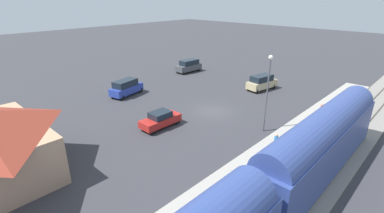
{
  "coord_description": "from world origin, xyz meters",
  "views": [
    {
      "loc": [
        -19.75,
        24.63,
        13.13
      ],
      "look_at": [
        1.17,
        2.41,
        1.0
      ],
      "focal_mm": 26.27,
      "sensor_mm": 36.0,
      "label": 1
    }
  ],
  "objects_px": {
    "sedan_red": "(160,119)",
    "suv_tan": "(262,82)",
    "suv_charcoal": "(189,66)",
    "pedestrian_on_platform": "(276,142)",
    "pedestrian_waiting_far": "(322,110)",
    "light_pole_near_platform": "(268,85)",
    "suv_blue": "(126,87)"
  },
  "relations": [
    {
      "from": "suv_charcoal",
      "to": "suv_blue",
      "type": "bearing_deg",
      "value": 99.53
    },
    {
      "from": "pedestrian_on_platform",
      "to": "light_pole_near_platform",
      "type": "relative_size",
      "value": 0.22
    },
    {
      "from": "pedestrian_waiting_far",
      "to": "suv_charcoal",
      "type": "xyz_separation_m",
      "value": [
        25.65,
        -5.32,
        -0.13
      ]
    },
    {
      "from": "suv_charcoal",
      "to": "light_pole_near_platform",
      "type": "xyz_separation_m",
      "value": [
        -22.35,
        12.08,
        3.82
      ]
    },
    {
      "from": "pedestrian_on_platform",
      "to": "suv_tan",
      "type": "distance_m",
      "value": 18.62
    },
    {
      "from": "pedestrian_waiting_far",
      "to": "suv_blue",
      "type": "height_order",
      "value": "suv_blue"
    },
    {
      "from": "sedan_red",
      "to": "suv_tan",
      "type": "xyz_separation_m",
      "value": [
        -1.22,
        -18.7,
        0.27
      ]
    },
    {
      "from": "sedan_red",
      "to": "suv_blue",
      "type": "xyz_separation_m",
      "value": [
        11.28,
        -3.44,
        0.27
      ]
    },
    {
      "from": "sedan_red",
      "to": "pedestrian_waiting_far",
      "type": "bearing_deg",
      "value": -131.31
    },
    {
      "from": "sedan_red",
      "to": "suv_blue",
      "type": "relative_size",
      "value": 0.87
    },
    {
      "from": "pedestrian_on_platform",
      "to": "suv_charcoal",
      "type": "relative_size",
      "value": 0.34
    },
    {
      "from": "suv_blue",
      "to": "light_pole_near_platform",
      "type": "xyz_separation_m",
      "value": [
        -19.78,
        -3.23,
        3.82
      ]
    },
    {
      "from": "pedestrian_on_platform",
      "to": "sedan_red",
      "type": "distance_m",
      "value": 12.05
    },
    {
      "from": "sedan_red",
      "to": "suv_charcoal",
      "type": "distance_m",
      "value": 23.31
    },
    {
      "from": "pedestrian_waiting_far",
      "to": "suv_tan",
      "type": "height_order",
      "value": "suv_tan"
    },
    {
      "from": "sedan_red",
      "to": "suv_tan",
      "type": "bearing_deg",
      "value": -93.72
    },
    {
      "from": "suv_tan",
      "to": "suv_blue",
      "type": "distance_m",
      "value": 19.72
    },
    {
      "from": "pedestrian_on_platform",
      "to": "light_pole_near_platform",
      "type": "height_order",
      "value": "light_pole_near_platform"
    },
    {
      "from": "light_pole_near_platform",
      "to": "suv_tan",
      "type": "bearing_deg",
      "value": -58.81
    },
    {
      "from": "pedestrian_on_platform",
      "to": "suv_tan",
      "type": "bearing_deg",
      "value": -56.12
    },
    {
      "from": "suv_charcoal",
      "to": "suv_blue",
      "type": "relative_size",
      "value": 0.96
    },
    {
      "from": "suv_charcoal",
      "to": "light_pole_near_platform",
      "type": "bearing_deg",
      "value": 151.61
    },
    {
      "from": "sedan_red",
      "to": "suv_tan",
      "type": "height_order",
      "value": "suv_tan"
    },
    {
      "from": "pedestrian_waiting_far",
      "to": "light_pole_near_platform",
      "type": "relative_size",
      "value": 0.22
    },
    {
      "from": "pedestrian_on_platform",
      "to": "suv_tan",
      "type": "height_order",
      "value": "suv_tan"
    },
    {
      "from": "sedan_red",
      "to": "suv_charcoal",
      "type": "relative_size",
      "value": 0.9
    },
    {
      "from": "pedestrian_on_platform",
      "to": "suv_charcoal",
      "type": "xyz_separation_m",
      "value": [
        25.44,
        -15.51,
        -0.13
      ]
    },
    {
      "from": "suv_charcoal",
      "to": "suv_tan",
      "type": "bearing_deg",
      "value": 179.8
    },
    {
      "from": "pedestrian_on_platform",
      "to": "pedestrian_waiting_far",
      "type": "relative_size",
      "value": 1.0
    },
    {
      "from": "pedestrian_on_platform",
      "to": "sedan_red",
      "type": "height_order",
      "value": "pedestrian_on_platform"
    },
    {
      "from": "pedestrian_on_platform",
      "to": "suv_blue",
      "type": "relative_size",
      "value": 0.33
    },
    {
      "from": "pedestrian_on_platform",
      "to": "pedestrian_waiting_far",
      "type": "distance_m",
      "value": 10.19
    }
  ]
}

